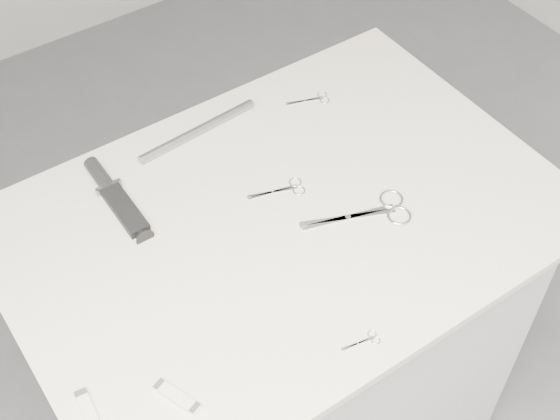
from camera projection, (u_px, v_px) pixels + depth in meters
plinth at (283, 351)px, 1.76m from camera, size 0.90×0.60×0.90m
display_board at (284, 219)px, 1.42m from camera, size 1.00×0.70×0.02m
large_shears at (379, 211)px, 1.41m from camera, size 0.20×0.12×0.01m
embroidery_scissors_a at (286, 189)px, 1.45m from camera, size 0.11×0.06×0.00m
embroidery_scissors_b at (314, 99)px, 1.62m from camera, size 0.09×0.05×0.00m
tiny_scissors at (365, 341)px, 1.23m from camera, size 0.07×0.03×0.00m
sheathed_knife at (113, 194)px, 1.43m from camera, size 0.05×0.21×0.03m
pocket_knife_a at (91, 416)px, 1.14m from camera, size 0.03×0.09×0.01m
pocket_knife_b at (177, 397)px, 1.16m from camera, size 0.04×0.08×0.01m
metal_rail at (198, 131)px, 1.54m from camera, size 0.27×0.04×0.02m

